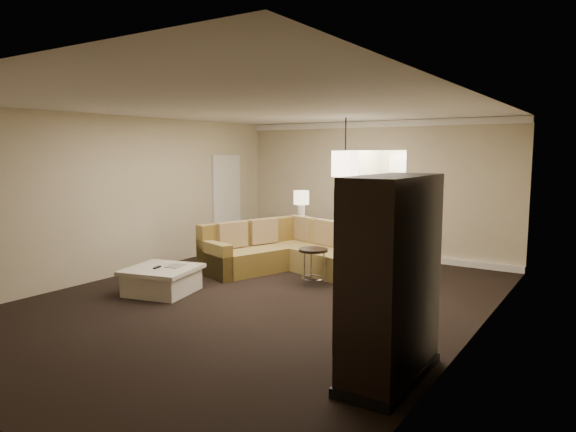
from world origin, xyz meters
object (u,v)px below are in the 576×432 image
Objects in this scene: console_table at (329,240)px; drink_table at (313,259)px; coffee_table at (162,280)px; armoire at (390,283)px; sectional_sofa at (303,253)px; person at (400,207)px.

console_table reaches higher than drink_table.
coffee_table is 4.26m from armoire.
drink_table is (1.70, 1.71, 0.22)m from coffee_table.
console_table is (1.15, 3.23, 0.26)m from coffee_table.
console_table is (0.03, 0.90, 0.11)m from sectional_sofa.
armoire is at bearing -47.77° from drink_table.
person reaches higher than sectional_sofa.
drink_table is (-2.39, 2.63, -0.51)m from armoire.
coffee_table is (-1.13, -2.33, -0.15)m from sectional_sofa.
sectional_sofa is at bearing 132.36° from armoire.
drink_table is (0.55, -1.52, -0.04)m from console_table.
coffee_table is 6.33m from person.
person is at bearing 92.62° from drink_table.
armoire is at bearing -39.43° from console_table.
coffee_table is at bearing -134.79° from drink_table.
person is at bearing 102.32° from sectional_sofa.
sectional_sofa is 3.84m from person.
console_table is at bearing 106.20° from sectional_sofa.
sectional_sofa is 0.84m from drink_table.
drink_table is 0.34× the size of person.
armoire reaches higher than person.
console_table reaches higher than coffee_table.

